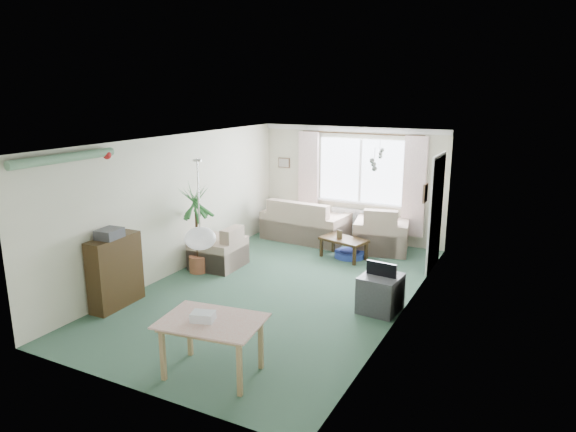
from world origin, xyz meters
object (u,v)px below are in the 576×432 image
at_px(armchair_left, 218,246).
at_px(bookshelf, 115,272).
at_px(armchair_corner, 382,228).
at_px(pet_bed, 350,254).
at_px(coffee_table, 343,248).
at_px(sofa, 306,219).
at_px(tv_cube, 380,293).
at_px(dining_table, 213,348).
at_px(houseplant, 197,229).

height_order(armchair_left, bookshelf, bookshelf).
xyz_separation_m(armchair_corner, pet_bed, (-0.41, -0.69, -0.40)).
bearing_deg(coffee_table, sofa, 145.07).
bearing_deg(tv_cube, dining_table, -109.80).
relative_size(armchair_left, houseplant, 0.54).
bearing_deg(armchair_corner, houseplant, 34.77).
relative_size(coffee_table, bookshelf, 0.82).
height_order(armchair_corner, bookshelf, bookshelf).
xyz_separation_m(sofa, coffee_table, (1.18, -0.83, -0.25)).
relative_size(coffee_table, pet_bed, 1.50).
xyz_separation_m(bookshelf, dining_table, (2.38, -0.91, -0.21)).
relative_size(armchair_left, pet_bed, 1.47).
xyz_separation_m(bookshelf, pet_bed, (2.28, 3.73, -0.48)).
relative_size(dining_table, tv_cube, 1.73).
distance_m(armchair_left, tv_cube, 3.25).
bearing_deg(armchair_corner, dining_table, 74.40).
xyz_separation_m(coffee_table, houseplant, (-2.01, -1.88, 0.59)).
bearing_deg(bookshelf, tv_cube, 22.47).
relative_size(armchair_left, bookshelf, 0.80).
bearing_deg(armchair_left, houseplant, -21.63).
bearing_deg(dining_table, houseplant, 129.60).
bearing_deg(tv_cube, armchair_left, 175.54).
bearing_deg(armchair_corner, bookshelf, 46.40).
distance_m(armchair_corner, dining_table, 5.34).
height_order(houseplant, pet_bed, houseplant).
bearing_deg(armchair_left, pet_bed, 127.60).
xyz_separation_m(houseplant, pet_bed, (2.09, 2.00, -0.73)).
height_order(bookshelf, dining_table, bookshelf).
height_order(bookshelf, tv_cube, bookshelf).
height_order(sofa, armchair_left, sofa).
distance_m(dining_table, tv_cube, 2.78).
distance_m(coffee_table, tv_cube, 2.41).
bearing_deg(pet_bed, bookshelf, -121.51).
distance_m(armchair_corner, armchair_left, 3.27).
bearing_deg(coffee_table, armchair_left, -141.65).
bearing_deg(bookshelf, armchair_corner, 56.59).
height_order(armchair_left, dining_table, armchair_left).
bearing_deg(sofa, armchair_corner, -176.93).
distance_m(sofa, armchair_corner, 1.68).
height_order(armchair_corner, houseplant, houseplant).
relative_size(armchair_corner, houseplant, 0.65).
height_order(armchair_left, houseplant, houseplant).
xyz_separation_m(armchair_corner, bookshelf, (-2.69, -4.41, 0.08)).
xyz_separation_m(armchair_corner, dining_table, (-0.32, -5.33, -0.14)).
bearing_deg(bookshelf, coffee_table, 56.67).
xyz_separation_m(coffee_table, bookshelf, (-2.20, -3.61, 0.34)).
xyz_separation_m(armchair_corner, tv_cube, (0.85, -2.80, -0.19)).
bearing_deg(dining_table, armchair_corner, 86.60).
relative_size(bookshelf, houseplant, 0.68).
xyz_separation_m(houseplant, dining_table, (2.19, -2.64, -0.47)).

